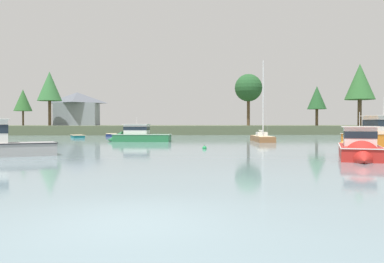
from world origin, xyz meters
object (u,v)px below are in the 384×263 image
sailboat_wood (262,140)px  mooring_buoy_green (204,148)px  dinghy_yellow (157,138)px  dinghy_navy (112,135)px  cruiser_orange (380,139)px  dinghy_teal (78,137)px  cruiser_red (360,152)px  cruiser_green (135,137)px

sailboat_wood → mooring_buoy_green: bearing=-121.9°
dinghy_yellow → dinghy_navy: bearing=127.7°
cruiser_orange → dinghy_navy: 39.94m
sailboat_wood → dinghy_yellow: 15.58m
dinghy_teal → dinghy_yellow: (11.05, -2.78, -0.04)m
dinghy_yellow → dinghy_navy: 11.71m
cruiser_red → cruiser_orange: size_ratio=0.77×
cruiser_red → cruiser_green: cruiser_green is taller
sailboat_wood → cruiser_orange: sailboat_wood is taller
cruiser_green → dinghy_navy: 19.27m
sailboat_wood → cruiser_green: 14.12m
dinghy_teal → cruiser_red: 41.86m
cruiser_green → dinghy_navy: bearing=104.6°
dinghy_yellow → dinghy_navy: dinghy_navy is taller
cruiser_orange → dinghy_navy: size_ratio=2.53×
mooring_buoy_green → cruiser_red: bearing=-51.9°
cruiser_red → dinghy_yellow: bearing=109.4°
sailboat_wood → dinghy_yellow: (-11.79, 10.20, -0.10)m
mooring_buoy_green → cruiser_green: bearing=114.7°
dinghy_teal → cruiser_green: size_ratio=0.50×
dinghy_navy → mooring_buoy_green: bearing=-71.0°
cruiser_orange → mooring_buoy_green: bearing=-170.7°
dinghy_teal → cruiser_green: (8.74, -12.15, 0.32)m
dinghy_yellow → dinghy_navy: (-7.16, 9.27, 0.05)m
sailboat_wood → cruiser_red: bearing=-90.8°
cruiser_green → dinghy_navy: cruiser_green is taller
dinghy_teal → cruiser_orange: 38.44m
sailboat_wood → mooring_buoy_green: (-7.89, -12.65, -0.14)m
dinghy_teal → dinghy_navy: bearing=59.1°
sailboat_wood → dinghy_yellow: bearing=139.1°
dinghy_yellow → cruiser_green: bearing=-103.8°
cruiser_orange → mooring_buoy_green: cruiser_orange is taller
cruiser_red → cruiser_green: (-13.78, 23.13, 0.06)m
cruiser_red → mooring_buoy_green: 12.28m
sailboat_wood → cruiser_green: sailboat_wood is taller
dinghy_teal → dinghy_navy: 7.57m
cruiser_red → mooring_buoy_green: (-7.57, 9.66, -0.34)m
dinghy_teal → cruiser_red: (22.52, -35.28, 0.26)m
dinghy_teal → sailboat_wood: size_ratio=0.39×
cruiser_green → mooring_buoy_green: cruiser_green is taller
cruiser_red → cruiser_orange: 14.77m
cruiser_red → cruiser_green: size_ratio=0.96×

